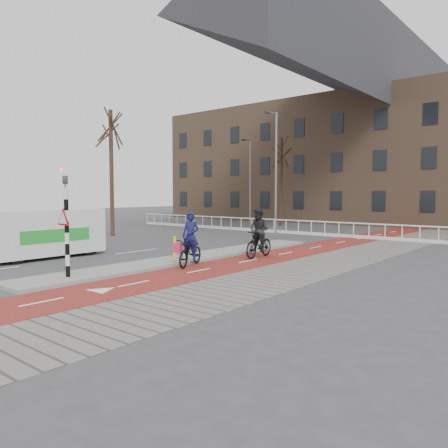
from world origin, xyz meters
The scene contains 15 objects.
ground centered at (0.00, 0.00, 0.00)m, with size 120.00×120.00×0.00m, color #38383A.
bike_lane centered at (1.50, 10.00, 0.01)m, with size 2.50×60.00×0.01m, color maroon.
sidewalk centered at (4.30, 10.00, 0.01)m, with size 3.00×60.00×0.01m, color slate.
curb_island centered at (-0.70, 4.00, 0.06)m, with size 1.80×16.00×0.12m, color gray.
traffic_signal centered at (-0.60, -2.02, 1.99)m, with size 0.80×0.80×3.68m.
bollard centered at (-0.89, 3.09, 0.58)m, with size 0.12×0.12×0.92m, color yellow.
cyclist_near centered at (0.55, 2.55, 0.72)m, with size 1.40×2.16×2.10m.
cyclist_far centered at (1.35, 6.03, 0.91)m, with size 0.99×2.09×2.18m.
van centered at (-6.02, 0.12, 1.12)m, with size 2.02×4.94×2.12m.
railing centered at (-5.00, 17.00, 0.31)m, with size 28.00×0.10×0.99m.
townhouse_row centered at (-3.00, 32.00, 7.81)m, with size 46.00×10.00×15.90m.
tree_left centered at (-11.84, 7.94, 4.14)m, with size 0.27×0.27×8.28m, color black.
tree_mid centered at (-8.28, 23.08, 3.84)m, with size 0.28×0.28×7.67m, color black.
streetlight_near centered at (-1.79, 12.22, 3.78)m, with size 0.12×0.12×7.55m, color slate.
streetlight_left centered at (-10.18, 21.14, 3.74)m, with size 0.12×0.12×7.49m, color slate.
Camera 1 is at (12.27, -9.58, 2.82)m, focal length 35.00 mm.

